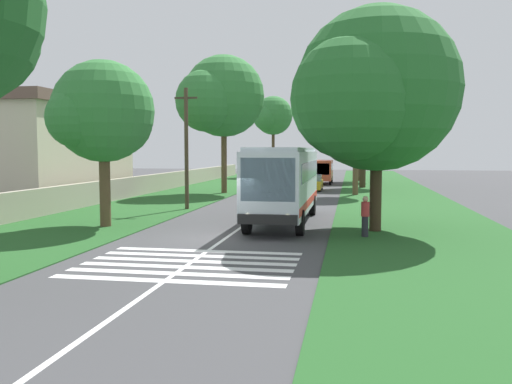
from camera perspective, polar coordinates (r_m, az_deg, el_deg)
The scene contains 20 objects.
ground at distance 22.30m, azimuth -3.26°, elevation -4.91°, with size 160.00×160.00×0.00m, color #424244.
grass_verge_left at distance 38.92m, azimuth -9.98°, elevation -0.94°, with size 120.00×8.00×0.04m, color #235623.
grass_verge_right at distance 36.73m, azimuth 14.85°, elevation -1.34°, with size 120.00×8.00×0.04m, color #235623.
centre_line at distance 36.95m, azimuth 2.07°, elevation -1.18°, with size 110.00×0.16×0.01m, color silver.
coach_bus at distance 26.91m, azimuth 3.02°, elevation 1.29°, with size 11.16×2.62×3.73m.
zebra_crossing at distance 17.50m, azimuth -7.09°, elevation -7.53°, with size 4.95×6.80×0.01m.
trailing_car_0 at distance 44.04m, azimuth 1.25°, elevation 0.59°, with size 4.30×1.78×1.43m.
trailing_car_1 at distance 48.87m, azimuth 5.93°, elevation 0.94°, with size 4.30×1.78×1.43m.
trailing_minibus_0 at distance 58.62m, azimuth 6.98°, elevation 2.37°, with size 6.00×2.14×2.53m.
roadside_tree_left_1 at distance 26.63m, azimuth -15.71°, elevation 7.81°, with size 5.74×4.73×7.74m.
roadside_tree_left_2 at distance 74.16m, azimuth 1.71°, elevation 7.94°, with size 6.10×5.24×10.89m.
roadside_tree_left_3 at distance 45.49m, azimuth -3.78°, elevation 9.80°, with size 8.19×6.90×11.42m.
roadside_tree_right_0 at distance 24.59m, azimuth 12.10°, elevation 10.00°, with size 8.94×7.21×9.81m.
roadside_tree_right_1 at distance 64.60m, azimuth 10.78°, elevation 8.52°, with size 7.39×5.92×11.38m.
roadside_tree_right_2 at distance 53.00m, azimuth 11.01°, elevation 7.36°, with size 6.54×5.46×9.22m.
roadside_tree_right_3 at distance 44.36m, azimuth 10.34°, elevation 9.36°, with size 5.78×4.64×9.92m.
utility_pole at distance 33.11m, azimuth -7.34°, elevation 4.77°, with size 0.24×1.40×7.31m.
roadside_wall at distance 44.73m, azimuth -11.90°, elevation 0.72°, with size 70.00×0.40×1.51m, color #B2A893.
roadside_building at distance 42.14m, azimuth -22.02°, elevation 4.18°, with size 14.46×9.27×7.27m.
pedestrian at distance 22.82m, azimuth 11.41°, elevation -2.48°, with size 0.34×0.34×1.69m.
Camera 1 is at (-21.42, -5.05, 3.62)m, focal length 38.02 mm.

